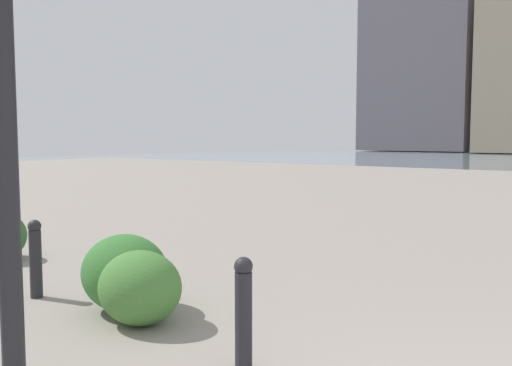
% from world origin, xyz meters
% --- Properties ---
extents(building_annex, '(13.62, 12.43, 29.36)m').
position_xyz_m(building_annex, '(25.47, -68.17, 13.65)').
color(building_annex, '#5B5660').
rests_on(building_annex, ground).
extents(bollard_near, '(0.13, 0.13, 0.79)m').
position_xyz_m(bollard_near, '(2.26, -0.58, 0.41)').
color(bollard_near, '#232328').
rests_on(bollard_near, ground).
extents(bollard_mid, '(0.13, 0.13, 0.79)m').
position_xyz_m(bollard_mid, '(4.98, -0.67, 0.41)').
color(bollard_mid, '#232328').
rests_on(bollard_mid, ground).
extents(shrub_round, '(0.84, 0.75, 0.71)m').
position_xyz_m(shrub_round, '(3.94, -0.94, 0.36)').
color(shrub_round, '#387533').
rests_on(shrub_round, ground).
extents(shrub_tall, '(0.75, 0.68, 0.64)m').
position_xyz_m(shrub_tall, '(3.54, -0.78, 0.32)').
color(shrub_tall, '#477F38').
rests_on(shrub_tall, ground).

